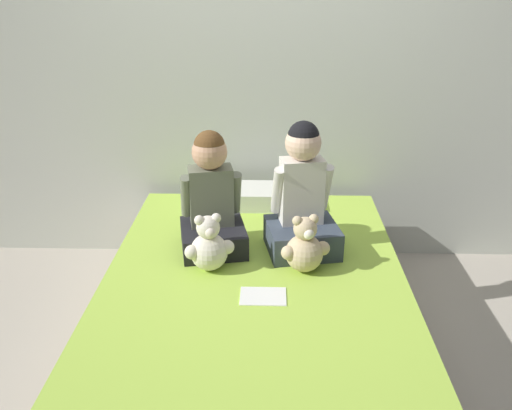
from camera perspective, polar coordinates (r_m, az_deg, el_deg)
The scene contains 9 objects.
ground_plane at distance 2.97m, azimuth -0.09°, elevation -14.64°, with size 14.00×14.00×0.00m, color #B2A899.
wall_behind_bed at distance 3.47m, azimuth 0.46°, elevation 13.83°, with size 8.00×0.06×2.50m.
bed at distance 2.83m, azimuth -0.09°, elevation -10.91°, with size 1.48×1.94×0.47m.
child_on_left at distance 2.81m, azimuth -4.70°, elevation 0.48°, with size 0.39×0.39×0.64m.
child_on_right at distance 2.79m, azimuth 4.89°, elevation 0.61°, with size 0.41×0.38×0.69m.
teddy_bear_held_by_left_child at distance 2.66m, azimuth -4.98°, elevation -4.39°, with size 0.24×0.19×0.30m.
teddy_bear_held_by_right_child at distance 2.65m, azimuth 5.13°, elevation -4.48°, with size 0.24×0.19×0.30m.
pillow_at_headboard at distance 3.40m, azimuth 0.31°, elevation 0.93°, with size 0.58×0.28×0.11m.
sign_card at distance 2.49m, azimuth 0.75°, elevation -9.58°, with size 0.21×0.15×0.00m.
Camera 1 is at (0.07, -2.33, 1.84)m, focal length 38.00 mm.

